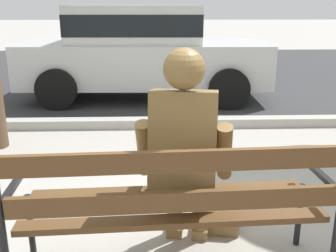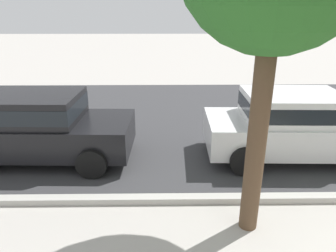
% 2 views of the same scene
% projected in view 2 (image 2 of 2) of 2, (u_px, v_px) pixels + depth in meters
% --- Properties ---
extents(street_surface, '(60.00, 9.00, 0.01)m').
position_uv_depth(street_surface, '(272.00, 117.00, 10.08)').
color(street_surface, '#38383A').
rests_on(street_surface, ground).
extents(parked_car_black, '(4.15, 2.01, 1.56)m').
position_uv_depth(parked_car_black, '(38.00, 125.00, 7.09)').
color(parked_car_black, black).
rests_on(parked_car_black, ground).
extents(parked_car_white, '(4.15, 2.01, 1.56)m').
position_uv_depth(parked_car_white, '(294.00, 124.00, 7.17)').
color(parked_car_white, silver).
rests_on(parked_car_white, ground).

